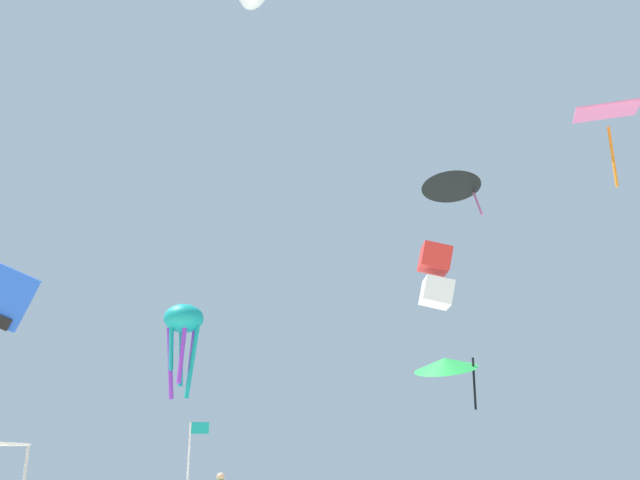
{
  "coord_description": "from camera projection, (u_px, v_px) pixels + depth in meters",
  "views": [
    {
      "loc": [
        1.44,
        -15.53,
        2.14
      ],
      "look_at": [
        1.01,
        10.55,
        10.67
      ],
      "focal_mm": 38.06,
      "sensor_mm": 36.0,
      "label": 1
    }
  ],
  "objects": [
    {
      "name": "kite_delta_black",
      "position": [
        451.0,
        183.0,
        40.83
      ],
      "size": [
        3.88,
        3.93,
        2.98
      ],
      "rotation": [
        0.0,
        0.0,
        3.23
      ],
      "color": "black"
    },
    {
      "name": "kite_diamond_pink",
      "position": [
        607.0,
        115.0,
        28.35
      ],
      "size": [
        3.13,
        3.1,
        3.72
      ],
      "rotation": [
        0.0,
        0.0,
        5.99
      ],
      "color": "pink"
    },
    {
      "name": "kite_delta_green",
      "position": [
        445.0,
        364.0,
        42.92
      ],
      "size": [
        5.34,
        5.35,
        3.92
      ],
      "rotation": [
        0.0,
        0.0,
        2.74
      ],
      "color": "green"
    },
    {
      "name": "kite_box_red",
      "position": [
        436.0,
        276.0,
        24.55
      ],
      "size": [
        1.25,
        1.08,
        2.39
      ],
      "rotation": [
        0.0,
        0.0,
        1.61
      ],
      "color": "red"
    },
    {
      "name": "kite_octopus_teal",
      "position": [
        183.0,
        323.0,
        33.34
      ],
      "size": [
        2.74,
        2.74,
        4.59
      ],
      "rotation": [
        0.0,
        0.0,
        3.9
      ],
      "color": "teal"
    },
    {
      "name": "banner_flag",
      "position": [
        191.0,
        466.0,
        20.71
      ],
      "size": [
        0.61,
        0.06,
        3.3
      ],
      "color": "silver",
      "rests_on": "ground"
    }
  ]
}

